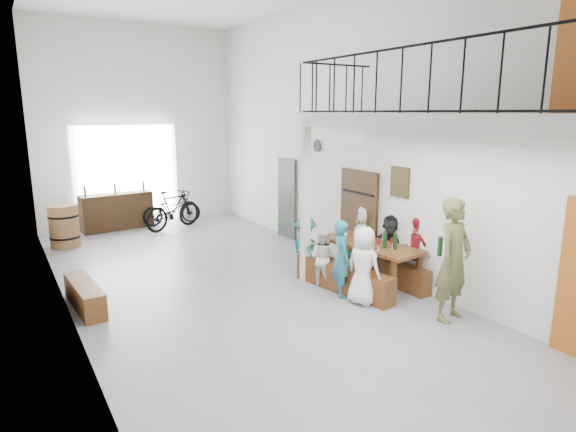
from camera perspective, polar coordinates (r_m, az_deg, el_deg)
floor at (r=9.04m, az=-6.56°, el=-8.18°), size 12.00×12.00×0.00m
room_walls at (r=8.49m, az=-7.16°, el=14.92°), size 12.00×12.00×12.00m
gateway_portal at (r=14.11m, az=-18.53°, el=4.51°), size 2.80×0.08×2.80m
right_wall_decor at (r=8.66m, az=15.12°, el=2.50°), size 0.07×8.28×5.07m
balcony at (r=7.17m, az=19.02°, el=10.15°), size 1.52×5.62×4.00m
tasting_table at (r=8.97m, az=9.69°, el=-3.70°), size 1.02×2.04×0.79m
bench_inner at (r=8.70m, az=6.55°, el=-7.34°), size 0.68×2.11×0.48m
bench_wall at (r=9.32m, az=11.50°, el=-6.24°), size 0.30×2.00×0.46m
tableware at (r=8.79m, az=10.18°, el=-2.57°), size 0.49×0.95×0.35m
side_bench at (r=8.61m, az=-22.97°, el=-8.66°), size 0.43×1.54×0.43m
oak_barrel at (r=12.52m, az=-25.00°, el=-1.10°), size 0.69×0.69×1.01m
serving_counter at (r=13.89m, az=-19.62°, el=0.52°), size 1.91×0.69×0.99m
counter_bottles at (r=13.78m, az=-19.80°, el=3.10°), size 1.62×0.25×0.28m
guest_left_a at (r=8.07m, az=8.92°, el=-5.85°), size 0.55×0.72×1.31m
guest_left_b at (r=8.36m, az=6.38°, el=-5.01°), size 0.47×0.57×1.35m
guest_left_c at (r=8.84m, az=4.19°, el=-4.91°), size 0.59×0.65×1.08m
guest_left_d at (r=9.26m, az=2.05°, el=-3.72°), size 0.51×0.81×1.20m
guest_right_a at (r=9.00m, az=14.96°, el=-4.19°), size 0.39×0.80×1.32m
guest_right_b at (r=9.35m, az=12.02°, el=-3.62°), size 0.69×1.23×1.26m
guest_right_c at (r=9.91m, az=9.07°, el=-2.52°), size 0.62×0.74×1.29m
host_standing at (r=7.72m, az=19.05°, el=-4.95°), size 0.77×0.58×1.90m
potted_plant at (r=10.89m, az=3.11°, el=-3.32°), size 0.51×0.48×0.45m
bicycle_near at (r=14.04m, az=-13.61°, el=0.78°), size 1.68×0.61×0.88m
bicycle_far at (r=13.45m, az=-13.46°, el=0.73°), size 1.86×1.12×1.08m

